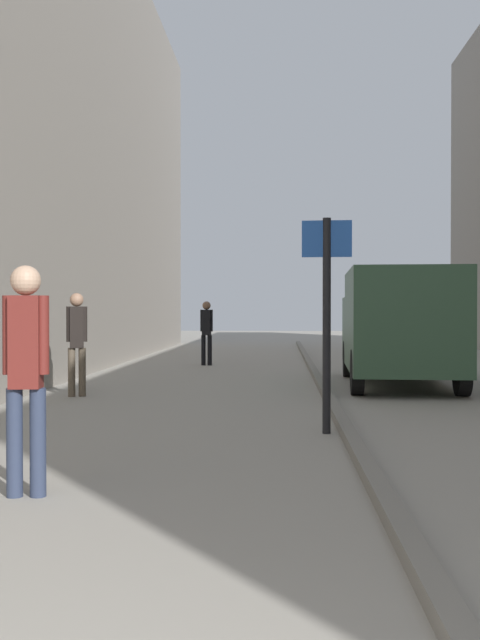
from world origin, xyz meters
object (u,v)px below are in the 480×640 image
at_px(pedestrian_main_foreground, 26,363).
at_px(delivery_van, 398,324).
at_px(street_sign_post, 327,306).
at_px(pedestrian_mid_block, 207,328).
at_px(pedestrian_far_crossing, 77,337).

relative_size(pedestrian_main_foreground, delivery_van, 0.35).
bearing_deg(street_sign_post, pedestrian_mid_block, -74.04).
bearing_deg(pedestrian_far_crossing, pedestrian_main_foreground, -92.12).
relative_size(pedestrian_mid_block, street_sign_post, 0.66).
xyz_separation_m(pedestrian_far_crossing, street_sign_post, (4.05, -3.68, 0.52)).
bearing_deg(delivery_van, pedestrian_far_crossing, -156.67).
bearing_deg(pedestrian_far_crossing, street_sign_post, -56.32).
bearing_deg(pedestrian_mid_block, pedestrian_main_foreground, -83.85).
relative_size(delivery_van, street_sign_post, 2.04).
bearing_deg(pedestrian_mid_block, pedestrian_far_crossing, -95.27).
bearing_deg(pedestrian_far_crossing, delivery_van, 6.56).
height_order(pedestrian_mid_block, delivery_van, delivery_van).
distance_m(pedestrian_far_crossing, delivery_van, 6.22).
distance_m(pedestrian_mid_block, pedestrian_far_crossing, 7.54).
xyz_separation_m(pedestrian_far_crossing, delivery_van, (5.82, 2.19, 0.18)).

